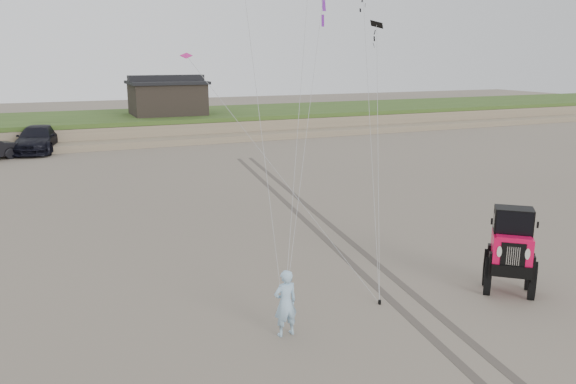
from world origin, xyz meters
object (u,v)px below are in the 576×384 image
cabin (167,97)px  truck_c (38,139)px  man (285,303)px  jeep (510,260)px

cabin → truck_c: bearing=-151.4°
man → truck_c: bearing=-85.4°
cabin → jeep: 38.04m
truck_c → man: bearing=-68.5°
cabin → man: 38.11m
cabin → man: (-5.00, -37.70, -2.40)m
jeep → man: 6.83m
cabin → jeep: (1.82, -37.93, -2.25)m
truck_c → man: truck_c is taller
truck_c → jeep: bearing=-57.4°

